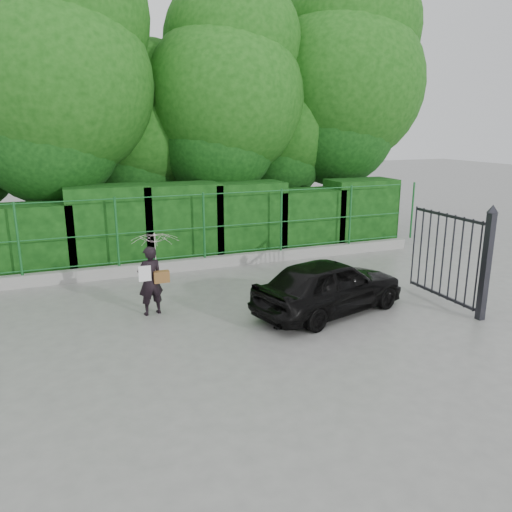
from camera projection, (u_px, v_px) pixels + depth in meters
name	position (u px, v px, depth m)	size (l,w,h in m)	color
ground	(248.00, 330.00, 9.65)	(80.00, 80.00, 0.00)	gray
kerb	(191.00, 264.00, 13.66)	(14.00, 0.25, 0.30)	#9E9E99
fence	(198.00, 226.00, 13.47)	(14.13, 0.06, 1.80)	#175B25
hedge	(186.00, 225.00, 14.38)	(14.20, 1.20, 2.28)	black
trees	(196.00, 100.00, 15.85)	(17.10, 6.15, 8.08)	black
gate	(468.00, 257.00, 10.31)	(0.22, 2.33, 2.36)	#222228
woman	(155.00, 260.00, 10.25)	(0.99, 1.00, 1.73)	black
car	(329.00, 285.00, 10.43)	(1.40, 3.47, 1.18)	black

